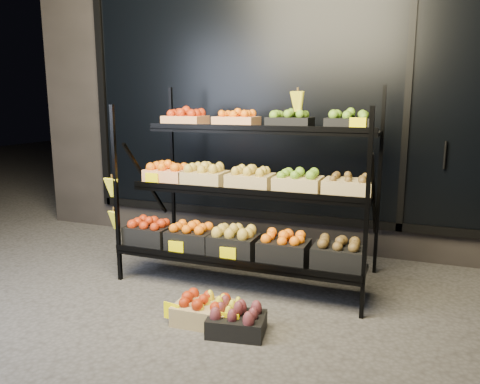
% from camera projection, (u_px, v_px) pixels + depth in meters
% --- Properties ---
extents(ground, '(24.00, 24.00, 0.00)m').
position_uv_depth(ground, '(220.00, 306.00, 3.55)').
color(ground, '#514F4C').
rests_on(ground, ground).
extents(building, '(6.00, 2.08, 3.50)m').
position_uv_depth(building, '(305.00, 82.00, 5.58)').
color(building, '#2D2826').
rests_on(building, ground).
extents(display_rack, '(2.18, 1.02, 1.72)m').
position_uv_depth(display_rack, '(246.00, 190.00, 3.95)').
color(display_rack, black).
rests_on(display_rack, ground).
extents(tag_floor_a, '(0.13, 0.01, 0.12)m').
position_uv_depth(tag_floor_a, '(172.00, 317.00, 3.24)').
color(tag_floor_a, '#FFED00').
rests_on(tag_floor_a, ground).
extents(tag_floor_b, '(0.13, 0.01, 0.12)m').
position_uv_depth(tag_floor_b, '(230.00, 327.00, 3.09)').
color(tag_floor_b, '#FFED00').
rests_on(tag_floor_b, ground).
extents(floor_crate_midleft, '(0.40, 0.35, 0.18)m').
position_uv_depth(floor_crate_midleft, '(219.00, 314.00, 3.23)').
color(floor_crate_midleft, black).
rests_on(floor_crate_midleft, ground).
extents(floor_crate_midright, '(0.41, 0.31, 0.20)m').
position_uv_depth(floor_crate_midright, '(204.00, 309.00, 3.27)').
color(floor_crate_midright, tan).
rests_on(floor_crate_midright, ground).
extents(floor_crate_right, '(0.41, 0.33, 0.19)m').
position_uv_depth(floor_crate_right, '(237.00, 321.00, 3.12)').
color(floor_crate_right, black).
rests_on(floor_crate_right, ground).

